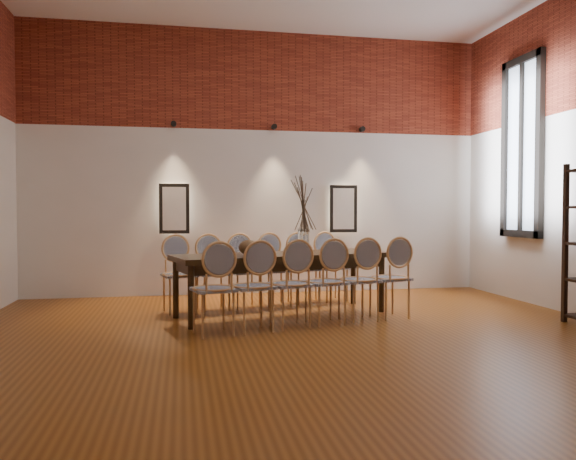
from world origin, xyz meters
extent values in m
cube|color=brown|center=(0.00, 0.00, -0.01)|extent=(7.00, 7.00, 0.02)
cube|color=silver|center=(0.00, 3.55, 2.00)|extent=(7.00, 0.10, 4.00)
cube|color=maroon|center=(0.00, 3.48, 3.25)|extent=(7.00, 0.02, 1.50)
cube|color=#FFEAC6|center=(-1.30, 3.45, 1.30)|extent=(0.36, 0.06, 0.66)
cube|color=#FFEAC6|center=(1.30, 3.45, 1.30)|extent=(0.36, 0.06, 0.66)
cylinder|color=black|center=(-1.30, 3.42, 2.55)|extent=(0.08, 0.10, 0.08)
cylinder|color=black|center=(0.20, 3.42, 2.55)|extent=(0.08, 0.10, 0.08)
cylinder|color=black|center=(1.60, 3.42, 2.55)|extent=(0.08, 0.10, 0.08)
cube|color=silver|center=(3.46, 2.00, 2.15)|extent=(0.02, 0.78, 2.38)
cube|color=black|center=(3.44, 2.00, 2.15)|extent=(0.08, 0.90, 2.50)
cube|color=black|center=(3.44, 2.00, 2.15)|extent=(0.06, 0.06, 2.40)
cube|color=black|center=(0.00, 1.64, 0.38)|extent=(2.73, 1.45, 0.75)
cylinder|color=silver|center=(0.29, 1.71, 0.90)|extent=(0.14, 0.14, 0.30)
ellipsoid|color=brown|center=(-0.42, 1.48, 0.84)|extent=(0.24, 0.24, 0.18)
cube|color=#7C194D|center=(-0.25, 1.73, 0.77)|extent=(0.30, 0.24, 0.03)
camera|label=1|loc=(-1.20, -5.05, 1.27)|focal=35.00mm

